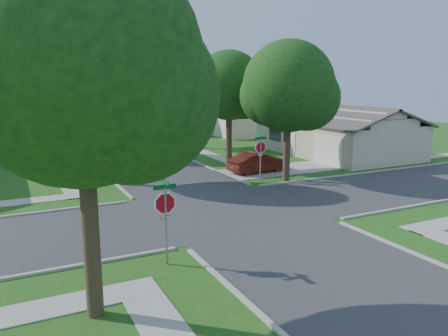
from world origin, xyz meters
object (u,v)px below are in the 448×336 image
at_px(stop_sign_ne, 261,149).
at_px(tree_ne_corner, 289,91).
at_px(stop_sign_sw, 165,207).
at_px(house_ne_near, 335,136).
at_px(tree_w_near, 89,82).
at_px(car_driveway, 258,162).
at_px(tree_e_mid, 171,80).
at_px(tree_w_mid, 63,77).
at_px(tree_e_far, 134,83).
at_px(car_curb_west, 57,123).
at_px(tree_sw_corner, 84,76).
at_px(tree_w_far, 50,87).
at_px(tree_e_near, 230,89).
at_px(house_ne_far, 237,120).
at_px(car_curb_east, 151,139).

distance_m(stop_sign_ne, tree_ne_corner, 3.96).
bearing_deg(stop_sign_sw, house_ne_near, 37.18).
relative_size(tree_w_near, car_driveway, 2.10).
distance_m(tree_e_mid, tree_ne_corner, 16.89).
bearing_deg(tree_ne_corner, tree_e_mid, 95.45).
bearing_deg(stop_sign_sw, tree_w_mid, 89.87).
xyz_separation_m(tree_e_far, car_curb_west, (-7.95, 10.34, -5.28)).
bearing_deg(car_driveway, tree_sw_corner, 131.32).
xyz_separation_m(tree_w_near, car_curb_west, (1.44, 35.34, -5.42)).
bearing_deg(tree_w_far, stop_sign_ne, -72.30).
bearing_deg(tree_w_mid, car_curb_west, 86.47).
height_order(tree_e_near, house_ne_far, tree_e_near).
xyz_separation_m(house_ne_near, car_curb_west, (-19.19, 33.35, -0.82)).
bearing_deg(tree_w_far, tree_e_near, -69.39).
bearing_deg(tree_sw_corner, tree_e_near, 52.70).
relative_size(house_ne_near, house_ne_far, 1.00).
height_order(stop_sign_ne, tree_w_mid, tree_w_mid).
relative_size(stop_sign_ne, tree_w_far, 0.37).
height_order(tree_sw_corner, tree_ne_corner, tree_sw_corner).
xyz_separation_m(tree_e_far, car_driveway, (1.25, -26.92, -5.28)).
bearing_deg(stop_sign_ne, tree_ne_corner, -16.55).
bearing_deg(stop_sign_sw, tree_e_near, 55.41).
relative_size(tree_e_mid, house_ne_near, 0.68).
relative_size(stop_sign_sw, car_curb_east, 0.81).
relative_size(tree_w_far, house_ne_far, 0.59).
height_order(stop_sign_ne, car_driveway, stop_sign_ne).
relative_size(tree_e_near, car_curb_east, 2.25).
bearing_deg(stop_sign_ne, tree_w_far, 107.70).
distance_m(stop_sign_ne, tree_w_far, 30.96).
xyz_separation_m(stop_sign_sw, tree_ne_corner, (11.06, 8.91, 3.56)).
bearing_deg(tree_e_far, tree_e_mid, -89.98).
distance_m(stop_sign_sw, house_ne_near, 25.98).
bearing_deg(tree_e_near, tree_e_mid, 89.97).
xyz_separation_m(tree_e_near, car_curb_east, (-1.57, 13.56, -5.02)).
bearing_deg(house_ne_far, stop_sign_sw, -121.55).
xyz_separation_m(stop_sign_ne, house_ne_far, (11.29, 24.30, -0.51)).
bearing_deg(car_driveway, tree_e_near, 28.07).
distance_m(tree_e_near, tree_e_far, 25.00).
bearing_deg(tree_sw_corner, stop_sign_sw, 39.97).
xyz_separation_m(tree_w_far, house_ne_far, (20.64, -5.01, -3.99)).
height_order(stop_sign_ne, tree_e_mid, tree_e_mid).
distance_m(tree_e_far, car_driveway, 27.46).
xyz_separation_m(tree_e_mid, car_curb_west, (-7.96, 23.34, -5.56)).
relative_size(tree_ne_corner, house_ne_far, 0.64).
bearing_deg(house_ne_near, tree_e_far, 116.03).
bearing_deg(tree_e_near, stop_sign_ne, -90.68).
relative_size(car_driveway, car_curb_east, 1.16).
distance_m(house_ne_near, car_driveway, 10.76).
bearing_deg(tree_w_far, car_curb_west, 82.01).
xyz_separation_m(tree_w_mid, tree_sw_corner, (-2.80, -28.00, -0.23)).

